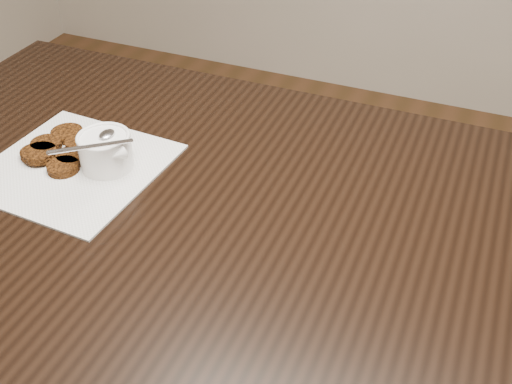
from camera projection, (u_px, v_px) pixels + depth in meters
table at (228, 369)px, 1.22m from camera, size 1.47×0.95×0.75m
napkin at (74, 167)px, 1.11m from camera, size 0.32×0.32×0.00m
sauce_ramekin at (103, 135)px, 1.07m from camera, size 0.14×0.14×0.13m
patty_cluster at (54, 150)px, 1.14m from camera, size 0.20×0.20×0.02m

